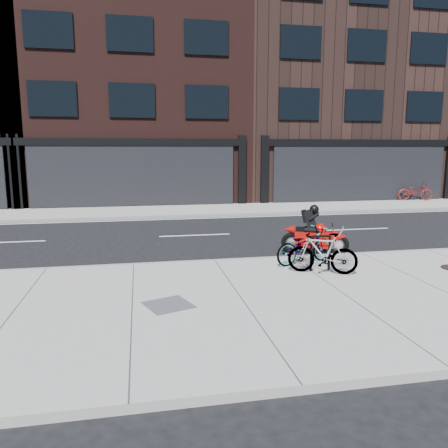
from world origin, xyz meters
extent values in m
plane|color=black|center=(0.00, 0.00, 0.00)|extent=(120.00, 120.00, 0.00)
cube|color=gray|center=(0.00, -5.00, 0.07)|extent=(60.00, 6.00, 0.13)
cube|color=gray|center=(0.00, 7.75, 0.07)|extent=(60.00, 3.50, 0.13)
cube|color=black|center=(-2.00, 14.50, 7.25)|extent=(12.00, 10.00, 14.50)
cube|color=black|center=(10.00, 14.50, 6.25)|extent=(12.00, 10.00, 12.50)
cylinder|color=black|center=(1.99, -3.36, 0.53)|extent=(0.06, 0.06, 0.80)
cylinder|color=black|center=(2.43, -3.36, 0.53)|extent=(0.06, 0.06, 0.80)
cylinder|color=black|center=(2.21, -3.36, 0.93)|extent=(0.44, 0.06, 0.06)
imported|color=gray|center=(2.10, -2.68, 0.57)|extent=(1.77, 1.09, 0.88)
imported|color=gray|center=(2.17, -3.59, 0.59)|extent=(1.58, 1.04, 0.93)
torus|color=black|center=(3.53, -1.55, 0.29)|extent=(0.59, 0.35, 0.59)
torus|color=black|center=(2.36, -1.04, 0.29)|extent=(0.59, 0.35, 0.59)
cube|color=#9F0A07|center=(2.94, -1.29, 0.47)|extent=(1.12, 0.74, 0.34)
cone|color=#9F0A07|center=(3.56, -1.57, 0.52)|extent=(0.53, 0.52, 0.39)
sphere|color=#9F0A07|center=(3.06, -1.35, 0.70)|extent=(0.36, 0.36, 0.36)
cube|color=black|center=(2.69, -1.19, 0.68)|extent=(0.55, 0.43, 0.11)
cylinder|color=silver|center=(2.55, -0.95, 0.27)|extent=(0.48, 0.27, 0.08)
cube|color=black|center=(2.80, -1.24, 0.98)|extent=(0.45, 0.44, 0.53)
cube|color=black|center=(2.67, -1.18, 1.06)|extent=(0.30, 0.33, 0.36)
sphere|color=black|center=(2.90, -1.28, 1.25)|extent=(0.26, 0.26, 0.26)
imported|color=maroon|center=(13.10, 9.00, 0.63)|extent=(1.98, 1.02, 0.99)
cube|color=#464649|center=(-1.36, -5.00, 0.14)|extent=(0.97, 0.97, 0.02)
camera|label=1|loc=(-1.81, -12.48, 2.86)|focal=35.00mm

